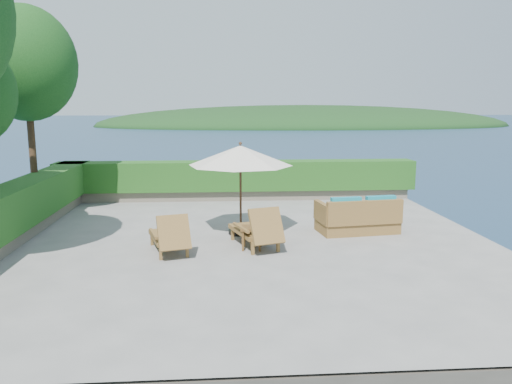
{
  "coord_description": "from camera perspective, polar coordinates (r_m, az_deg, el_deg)",
  "views": [
    {
      "loc": [
        -0.6,
        -11.6,
        3.27
      ],
      "look_at": [
        0.3,
        0.8,
        1.1
      ],
      "focal_mm": 35.0,
      "sensor_mm": 36.0,
      "label": 1
    }
  ],
  "objects": [
    {
      "name": "side_table",
      "position": [
        11.46,
        -0.48,
        -4.48
      ],
      "size": [
        0.54,
        0.54,
        0.52
      ],
      "rotation": [
        0.0,
        0.0,
        -0.13
      ],
      "color": "brown",
      "rests_on": "ground"
    },
    {
      "name": "ocean",
      "position": [
        13.2,
        -1.11,
        -18.46
      ],
      "size": [
        600.0,
        600.0,
        0.0
      ],
      "primitive_type": "plane",
      "color": "#142F3F",
      "rests_on": "ground"
    },
    {
      "name": "planter_wall_left",
      "position": [
        13.01,
        -26.72,
        -4.93
      ],
      "size": [
        0.6,
        12.0,
        0.36
      ],
      "primitive_type": "cube",
      "color": "gray",
      "rests_on": "ground"
    },
    {
      "name": "tree_far",
      "position": [
        15.8,
        -24.82,
        13.13
      ],
      "size": [
        2.8,
        2.8,
        6.03
      ],
      "color": "#412B19",
      "rests_on": "ground"
    },
    {
      "name": "patio_umbrella",
      "position": [
        12.57,
        -1.79,
        4.09
      ],
      "size": [
        3.01,
        3.01,
        2.37
      ],
      "rotation": [
        0.0,
        0.0,
        -0.15
      ],
      "color": "black",
      "rests_on": "ground"
    },
    {
      "name": "lounge_right",
      "position": [
        11.57,
        0.12,
        -4.32
      ],
      "size": [
        1.25,
        1.92,
        1.03
      ],
      "rotation": [
        0.0,
        0.0,
        0.32
      ],
      "color": "brown",
      "rests_on": "ground"
    },
    {
      "name": "lounge_left",
      "position": [
        11.33,
        -9.84,
        -4.92
      ],
      "size": [
        1.11,
        1.78,
        0.96
      ],
      "rotation": [
        0.0,
        0.0,
        0.28
      ],
      "color": "brown",
      "rests_on": "ground"
    },
    {
      "name": "foundation",
      "position": [
        12.58,
        -1.13,
        -12.64
      ],
      "size": [
        12.0,
        12.0,
        3.0
      ],
      "primitive_type": "cube",
      "color": "#544D43",
      "rests_on": "ocean"
    },
    {
      "name": "offshore_island",
      "position": [
        153.87,
        5.49,
        7.54
      ],
      "size": [
        126.0,
        57.6,
        12.6
      ],
      "primitive_type": "ellipsoid",
      "color": "black",
      "rests_on": "ocean"
    },
    {
      "name": "ground",
      "position": [
        12.07,
        -1.15,
        -5.82
      ],
      "size": [
        12.0,
        12.0,
        0.0
      ],
      "primitive_type": "plane",
      "color": "gray",
      "rests_on": "ground"
    },
    {
      "name": "wicker_loveseat",
      "position": [
        13.2,
        11.6,
        -2.91
      ],
      "size": [
        2.17,
        1.31,
        1.0
      ],
      "rotation": [
        0.0,
        0.0,
        0.14
      ],
      "color": "brown",
      "rests_on": "ground"
    },
    {
      "name": "hedge_far",
      "position": [
        17.38,
        -2.13,
        1.9
      ],
      "size": [
        12.4,
        0.9,
        1.0
      ],
      "primitive_type": "cube",
      "color": "#1C4D16",
      "rests_on": "planter_wall_far"
    },
    {
      "name": "hedge_left",
      "position": [
        12.86,
        -26.95,
        -2.04
      ],
      "size": [
        0.9,
        12.4,
        1.0
      ],
      "primitive_type": "cube",
      "color": "#1C4D16",
      "rests_on": "planter_wall_left"
    },
    {
      "name": "planter_wall_far",
      "position": [
        17.49,
        -2.12,
        -0.28
      ],
      "size": [
        12.0,
        0.6,
        0.36
      ],
      "primitive_type": "cube",
      "color": "gray",
      "rests_on": "ground"
    }
  ]
}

